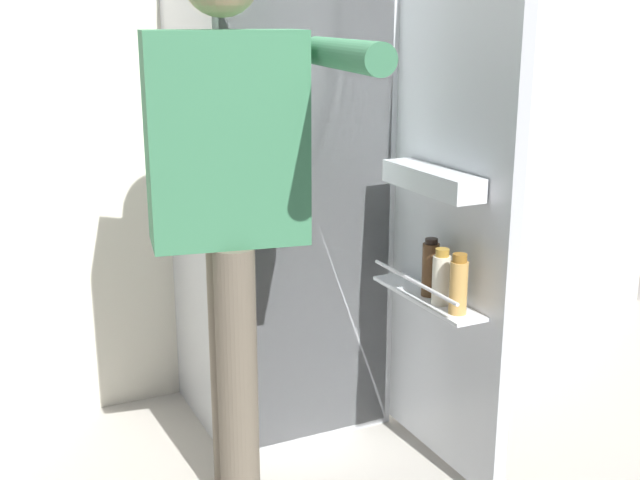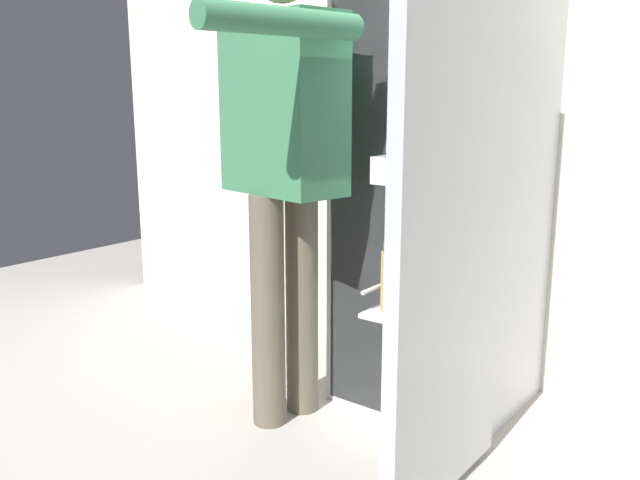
# 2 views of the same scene
# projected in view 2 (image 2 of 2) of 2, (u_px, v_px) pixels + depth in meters

# --- Properties ---
(ground_plane) EXTENTS (6.60, 6.60, 0.00)m
(ground_plane) POSITION_uv_depth(u_px,v_px,m) (357.00, 451.00, 2.24)
(ground_plane) COLOR #B7B2A8
(kitchen_wall) EXTENTS (4.40, 0.10, 2.68)m
(kitchen_wall) POSITION_uv_depth(u_px,v_px,m) (488.00, 51.00, 2.63)
(kitchen_wall) COLOR silver
(kitchen_wall) RESTS_ON ground_plane
(refrigerator) EXTENTS (0.69, 1.20, 1.73)m
(refrigerator) POSITION_uv_depth(u_px,v_px,m) (443.00, 180.00, 2.42)
(refrigerator) COLOR silver
(refrigerator) RESTS_ON ground_plane
(person) EXTENTS (0.56, 0.80, 1.68)m
(person) POSITION_uv_depth(u_px,v_px,m) (285.00, 142.00, 2.27)
(person) COLOR #665B4C
(person) RESTS_ON ground_plane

